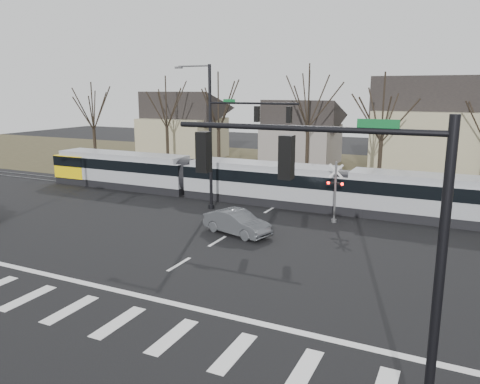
% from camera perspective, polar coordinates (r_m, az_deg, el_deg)
% --- Properties ---
extents(ground, '(140.00, 140.00, 0.00)m').
position_cam_1_polar(ground, '(22.16, -10.28, -10.35)').
color(ground, black).
extents(grass_verge, '(140.00, 28.00, 0.01)m').
position_cam_1_polar(grass_verge, '(50.67, 11.33, 2.48)').
color(grass_verge, '#38331E').
rests_on(grass_verge, ground).
extents(crosswalk, '(27.00, 2.60, 0.01)m').
position_cam_1_polar(crosswalk, '(19.38, -17.41, -14.18)').
color(crosswalk, silver).
rests_on(crosswalk, ground).
extents(stop_line, '(28.00, 0.35, 0.01)m').
position_cam_1_polar(stop_line, '(20.86, -13.23, -11.96)').
color(stop_line, silver).
rests_on(stop_line, ground).
extents(lane_dashes, '(0.18, 30.00, 0.01)m').
position_cam_1_polar(lane_dashes, '(35.68, 4.87, -1.43)').
color(lane_dashes, silver).
rests_on(lane_dashes, ground).
extents(rail_pair, '(90.00, 1.52, 0.06)m').
position_cam_1_polar(rail_pair, '(35.50, 4.75, -1.46)').
color(rail_pair, '#59595E').
rests_on(rail_pair, ground).
extents(tram, '(40.02, 2.97, 3.03)m').
position_cam_1_polar(tram, '(35.91, 2.54, 1.38)').
color(tram, gray).
rests_on(tram, ground).
extents(sedan, '(3.90, 5.20, 1.44)m').
position_cam_1_polar(sedan, '(28.02, -0.37, -3.73)').
color(sedan, '#44474B').
rests_on(sedan, ground).
extents(signal_pole_near_right, '(6.72, 0.44, 8.00)m').
position_cam_1_polar(signal_pole_near_right, '(11.15, 13.71, -5.28)').
color(signal_pole_near_right, black).
rests_on(signal_pole_near_right, ground).
extents(signal_pole_far, '(9.28, 0.44, 10.20)m').
position_cam_1_polar(signal_pole_far, '(32.54, -1.17, 7.45)').
color(signal_pole_far, black).
rests_on(signal_pole_far, ground).
extents(rail_crossing_signal, '(1.08, 0.36, 4.00)m').
position_cam_1_polar(rail_crossing_signal, '(30.83, 11.51, -0.25)').
color(rail_crossing_signal, '#59595B').
rests_on(rail_crossing_signal, ground).
extents(tree_row, '(59.20, 7.20, 10.00)m').
position_cam_1_polar(tree_row, '(43.79, 12.17, 7.52)').
color(tree_row, black).
rests_on(tree_row, ground).
extents(house_a, '(9.72, 8.64, 8.60)m').
position_cam_1_polar(house_a, '(59.98, -6.99, 8.42)').
color(house_a, gray).
rests_on(house_a, ground).
extents(house_b, '(8.64, 7.56, 7.65)m').
position_cam_1_polar(house_b, '(55.38, 7.50, 7.57)').
color(house_b, slate).
rests_on(house_b, ground).
extents(house_c, '(10.80, 8.64, 10.10)m').
position_cam_1_polar(house_c, '(49.66, 22.08, 7.71)').
color(house_c, gray).
rests_on(house_c, ground).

